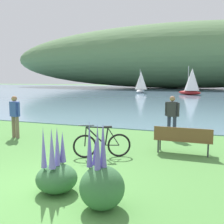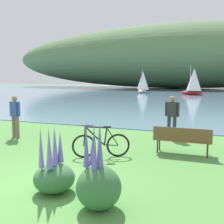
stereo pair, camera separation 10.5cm
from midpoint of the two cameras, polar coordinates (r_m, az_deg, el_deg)
ground_plane at (r=6.41m, az=-16.66°, el=-15.09°), size 200.00×200.00×0.00m
bay_water at (r=52.10m, az=17.36°, el=4.15°), size 180.00×80.00×0.04m
distant_hillside at (r=71.60m, az=13.34°, el=11.48°), size 93.97×28.00×16.16m
park_bench_near_camera at (r=8.78m, az=15.10°, el=-5.42°), size 1.80×0.49×0.88m
bicycle_leaning_near_bench at (r=8.20m, az=-2.01°, el=-6.96°), size 1.59×0.89×1.01m
person_at_shoreline at (r=10.98m, az=12.95°, el=-0.47°), size 0.59×0.31×1.71m
person_on_the_grass at (r=11.49m, az=-19.73°, el=-0.38°), size 0.60×0.30×1.71m
echium_bush_beside_closest at (r=5.07m, az=-2.32°, el=-15.00°), size 0.84×0.84×1.63m
echium_bush_mid_cluster at (r=5.89m, az=-11.76°, el=-12.84°), size 0.87×0.87×1.45m
sailboat_mid_bay at (r=41.35m, az=17.11°, el=6.30°), size 3.73×2.89×4.28m
sailboat_toward_hillside at (r=45.59m, az=6.67°, el=6.42°), size 2.07×3.40×3.97m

